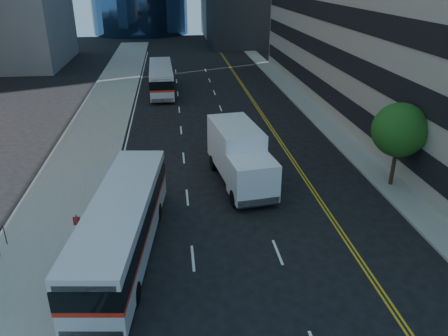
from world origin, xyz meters
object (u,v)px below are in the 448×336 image
(bus_front, at_px, (123,224))
(bus_rear, at_px, (161,78))
(street_tree, at_px, (400,130))
(box_truck, at_px, (240,156))

(bus_front, bearing_deg, bus_rear, 94.26)
(bus_front, xyz_separation_m, bus_rear, (1.39, 30.30, -0.05))
(street_tree, bearing_deg, bus_rear, 119.54)
(street_tree, distance_m, box_truck, 9.48)
(box_truck, bearing_deg, bus_rear, 94.56)
(bus_front, distance_m, box_truck, 9.34)
(street_tree, relative_size, bus_front, 0.44)
(street_tree, relative_size, bus_rear, 0.46)
(bus_rear, distance_m, box_truck, 24.06)
(bus_front, distance_m, bus_rear, 30.33)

